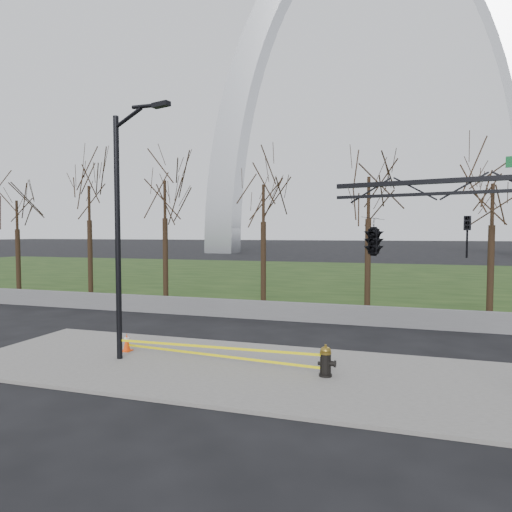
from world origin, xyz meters
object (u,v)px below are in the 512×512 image
(fire_hydrant, at_px, (326,362))
(street_light, at_px, (122,219))
(traffic_cone, at_px, (127,342))
(traffic_signal_mast, at_px, (404,237))

(fire_hydrant, xyz_separation_m, street_light, (-6.55, -0.27, 4.17))
(traffic_cone, bearing_deg, street_light, -60.55)
(fire_hydrant, xyz_separation_m, traffic_signal_mast, (2.06, -0.82, 3.62))
(fire_hydrant, distance_m, traffic_signal_mast, 4.24)
(fire_hydrant, distance_m, traffic_cone, 7.10)
(traffic_cone, relative_size, street_light, 0.08)
(traffic_cone, distance_m, street_light, 4.41)
(fire_hydrant, relative_size, traffic_signal_mast, 0.16)
(fire_hydrant, relative_size, traffic_cone, 1.48)
(fire_hydrant, xyz_separation_m, traffic_cone, (-7.07, 0.66, -0.12))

